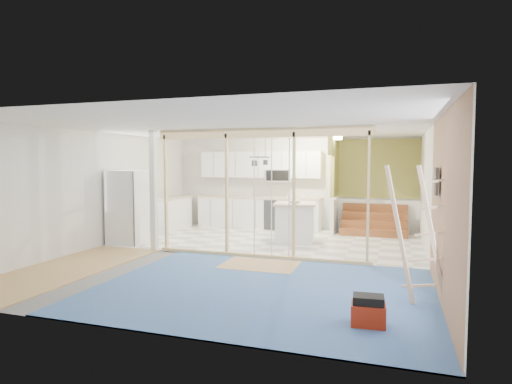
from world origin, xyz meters
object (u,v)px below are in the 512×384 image
(island, at_px, (295,223))
(toolbox, at_px, (368,312))
(fridge, at_px, (128,207))
(ladder, at_px, (420,234))

(island, relative_size, toolbox, 2.72)
(island, distance_m, toolbox, 5.30)
(fridge, distance_m, toolbox, 6.69)
(fridge, distance_m, island, 3.98)
(fridge, height_order, toolbox, fridge)
(island, xyz_separation_m, ladder, (2.60, -3.88, 0.48))
(island, bearing_deg, toolbox, -76.71)
(fridge, xyz_separation_m, island, (3.68, 1.44, -0.39))
(fridge, bearing_deg, ladder, -27.55)
(ladder, bearing_deg, island, 140.55)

